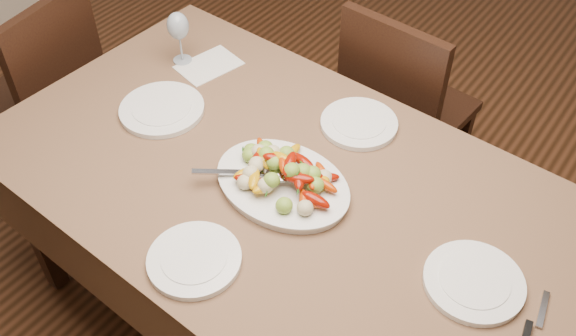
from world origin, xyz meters
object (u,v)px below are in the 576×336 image
at_px(plate_right, 474,282).
at_px(plate_far, 359,124).
at_px(plate_near, 194,260).
at_px(plate_left, 162,109).
at_px(chair_left, 36,98).
at_px(dining_table, 288,262).
at_px(chair_far, 409,108).
at_px(wine_glass, 179,36).
at_px(serving_platter, 283,185).

height_order(plate_right, plate_far, same).
bearing_deg(plate_near, plate_left, 141.66).
xyz_separation_m(chair_left, plate_right, (1.84, -0.01, 0.29)).
relative_size(dining_table, chair_far, 1.94).
relative_size(dining_table, chair_left, 1.94).
xyz_separation_m(chair_far, chair_left, (-1.25, -0.83, 0.00)).
height_order(plate_left, plate_near, same).
bearing_deg(chair_far, dining_table, 95.15).
xyz_separation_m(dining_table, wine_glass, (-0.66, 0.26, 0.48)).
relative_size(chair_far, serving_platter, 2.36).
bearing_deg(wine_glass, chair_left, -156.61).
bearing_deg(plate_far, dining_table, -95.64).
height_order(serving_platter, plate_near, serving_platter).
height_order(plate_left, wine_glass, wine_glass).
xyz_separation_m(plate_far, plate_near, (-0.06, -0.70, 0.00)).
bearing_deg(chair_far, chair_left, 37.76).
height_order(plate_left, plate_right, same).
xyz_separation_m(chair_left, plate_near, (1.23, -0.37, 0.29)).
height_order(plate_left, plate_far, same).
distance_m(plate_near, wine_glass, 0.90).
bearing_deg(plate_left, chair_far, 58.06).
bearing_deg(plate_far, serving_platter, -95.37).
bearing_deg(plate_right, plate_near, -149.42).
relative_size(dining_table, wine_glass, 8.98).
height_order(chair_left, plate_near, chair_left).
relative_size(dining_table, plate_left, 6.72).
distance_m(chair_far, plate_far, 0.58).
relative_size(dining_table, plate_near, 7.53).
bearing_deg(plate_left, plate_right, -1.44).
xyz_separation_m(serving_platter, plate_near, (-0.03, -0.34, -0.00)).
relative_size(dining_table, plate_right, 7.29).
bearing_deg(plate_left, wine_glass, 119.26).
relative_size(plate_far, wine_glass, 1.19).
xyz_separation_m(chair_far, plate_left, (-0.51, -0.81, 0.29)).
height_order(plate_near, wine_glass, wine_glass).
xyz_separation_m(serving_platter, plate_left, (-0.52, 0.04, -0.00)).
bearing_deg(wine_glass, plate_near, -45.26).
xyz_separation_m(dining_table, plate_near, (-0.03, -0.37, 0.39)).
bearing_deg(chair_left, dining_table, 82.00).
xyz_separation_m(chair_left, plate_left, (0.74, 0.02, 0.29)).
xyz_separation_m(dining_table, plate_far, (0.03, 0.34, 0.39)).
relative_size(dining_table, serving_platter, 4.56).
bearing_deg(dining_table, chair_far, 90.92).
height_order(chair_far, plate_left, chair_far).
xyz_separation_m(chair_far, plate_near, (-0.02, -1.20, 0.29)).
height_order(chair_left, serving_platter, chair_left).
xyz_separation_m(chair_left, serving_platter, (1.26, -0.03, 0.30)).
bearing_deg(chair_left, serving_platter, 80.85).
bearing_deg(dining_table, plate_near, -94.45).
xyz_separation_m(dining_table, serving_platter, (-0.00, -0.03, 0.39)).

